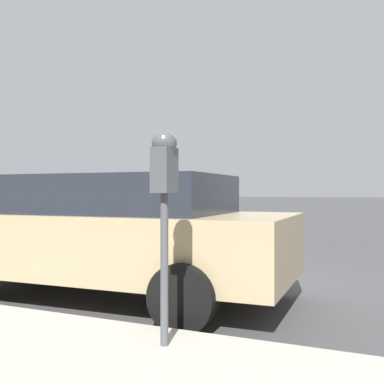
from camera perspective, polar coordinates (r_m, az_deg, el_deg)
ground_plane at (r=6.20m, az=0.77°, el=-11.96°), size 220.00×220.00×0.00m
parking_meter at (r=3.36m, az=-3.52°, el=1.42°), size 0.21×0.19×1.61m
car_tan at (r=5.54m, az=-10.18°, el=-5.11°), size 2.19×4.47×1.48m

